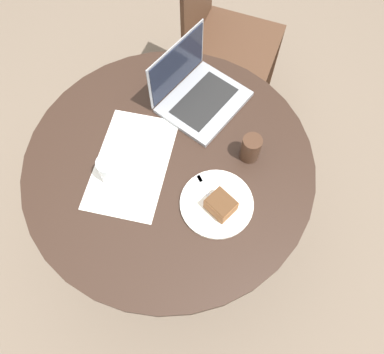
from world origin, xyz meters
name	(u,v)px	position (x,y,z in m)	size (l,w,h in m)	color
ground_plane	(176,224)	(0.00, 0.00, 0.00)	(12.00, 12.00, 0.00)	#6B5B4C
dining_table	(171,177)	(0.00, 0.00, 0.57)	(1.03, 1.03, 0.70)	black
chair	(221,35)	(0.83, 0.13, 0.50)	(0.45, 0.45, 0.98)	#472D1E
paper_document	(132,163)	(-0.06, 0.11, 0.70)	(0.45, 0.33, 0.00)	white
plate	(217,203)	(-0.08, -0.22, 0.71)	(0.25, 0.25, 0.01)	silver
cake_slice	(221,205)	(-0.09, -0.24, 0.74)	(0.10, 0.11, 0.06)	brown
fork	(207,191)	(-0.06, -0.17, 0.71)	(0.12, 0.15, 0.00)	silver
coffee_glass	(251,148)	(0.14, -0.25, 0.75)	(0.07, 0.07, 0.10)	#3D2619
water_glass	(110,170)	(-0.14, 0.15, 0.75)	(0.07, 0.07, 0.11)	silver
laptop	(198,93)	(0.29, 0.02, 0.74)	(0.36, 0.32, 0.22)	gray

